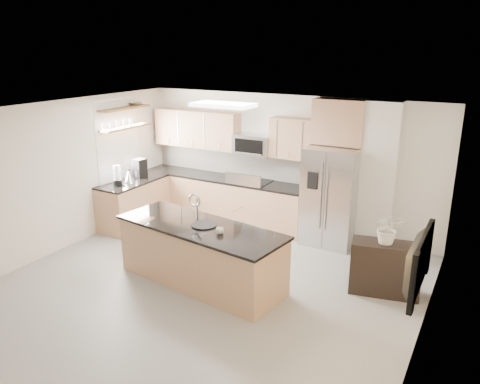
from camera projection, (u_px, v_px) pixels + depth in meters
The scene contains 26 objects.
floor at pixel (191, 298), 6.71m from camera, with size 6.50×6.50×0.00m, color #A19E99.
ceiling at pixel (185, 117), 5.94m from camera, with size 6.00×6.50×0.02m, color silver.
wall_back at pixel (286, 163), 9.04m from camera, with size 6.00×0.02×2.60m, color silver.
wall_left at pixel (39, 183), 7.72m from camera, with size 0.02×6.50×2.60m, color silver.
wall_right at pixel (422, 260), 4.93m from camera, with size 0.02×6.50×2.60m, color silver.
back_counter at pixel (223, 198), 9.58m from camera, with size 3.55×0.66×1.44m.
left_counter at pixel (134, 203), 9.36m from camera, with size 0.66×1.50×0.92m.
range at pixel (250, 203), 9.29m from camera, with size 0.76×0.64×1.14m.
upper_cabinets at pixel (223, 131), 9.35m from camera, with size 3.50×0.33×0.75m.
microwave at pixel (253, 145), 9.04m from camera, with size 0.76×0.40×0.40m.
refrigerator at pixel (331, 196), 8.35m from camera, with size 0.92×0.78×1.78m.
partition_column at pixel (379, 177), 8.06m from camera, with size 0.60×0.30×2.60m, color silver.
window at pixel (118, 143), 9.15m from camera, with size 0.04×1.15×1.65m.
shelf_lower at pixel (125, 127), 9.08m from camera, with size 0.30×1.20×0.04m, color brown.
shelf_upper at pixel (124, 108), 8.97m from camera, with size 0.30×1.20×0.04m, color brown.
ceiling_fixture at pixel (223, 105), 7.47m from camera, with size 1.00×0.50×0.06m, color white.
island at pixel (201, 254), 7.05m from camera, with size 2.76×1.32×1.34m.
credenza at pixel (385, 268), 6.75m from camera, with size 0.98×0.41×0.78m, color black.
cup at pixel (220, 231), 6.60m from camera, with size 0.11×0.11×0.09m, color white.
platter at pixel (204, 225), 6.91m from camera, with size 0.38×0.38×0.02m, color black.
blender at pixel (117, 177), 8.84m from camera, with size 0.17×0.17×0.40m.
kettle at pixel (129, 176), 9.05m from camera, with size 0.23×0.23×0.28m.
coffee_maker at pixel (140, 169), 9.40m from camera, with size 0.21×0.25×0.38m.
bowl at pixel (136, 103), 9.25m from camera, with size 0.32×0.32×0.08m, color #BABABD.
flower_vase at pixel (389, 221), 6.54m from camera, with size 0.62×0.54×0.69m, color beige.
television at pixel (410, 261), 4.79m from camera, with size 1.08×0.14×0.62m, color black.
Camera 1 is at (3.51, -4.86, 3.46)m, focal length 35.00 mm.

